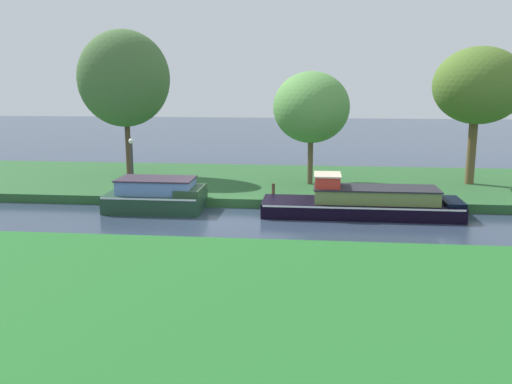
{
  "coord_description": "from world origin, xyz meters",
  "views": [
    {
      "loc": [
        3.43,
        -21.42,
        5.56
      ],
      "look_at": [
        1.04,
        1.2,
        0.9
      ],
      "focal_mm": 38.77,
      "sensor_mm": 36.0,
      "label": 1
    }
  ],
  "objects_px": {
    "willow_tree_left": "(123,79)",
    "mooring_post_near": "(336,189)",
    "forest_narrowboat": "(157,196)",
    "lamp_post": "(132,158)",
    "black_barge": "(364,203)",
    "mooring_post_far": "(273,190)",
    "willow_tree_centre": "(311,107)",
    "willow_tree_right": "(479,86)"
  },
  "relations": [
    {
      "from": "willow_tree_left",
      "to": "willow_tree_right",
      "type": "distance_m",
      "value": 17.96
    },
    {
      "from": "willow_tree_left",
      "to": "lamp_post",
      "type": "relative_size",
      "value": 3.12
    },
    {
      "from": "mooring_post_near",
      "to": "lamp_post",
      "type": "bearing_deg",
      "value": 176.58
    },
    {
      "from": "forest_narrowboat",
      "to": "lamp_post",
      "type": "distance_m",
      "value": 2.89
    },
    {
      "from": "willow_tree_left",
      "to": "lamp_post",
      "type": "xyz_separation_m",
      "value": [
        1.77,
        -4.42,
        -3.58
      ]
    },
    {
      "from": "black_barge",
      "to": "willow_tree_centre",
      "type": "relative_size",
      "value": 1.46
    },
    {
      "from": "lamp_post",
      "to": "mooring_post_near",
      "type": "height_order",
      "value": "lamp_post"
    },
    {
      "from": "forest_narrowboat",
      "to": "willow_tree_right",
      "type": "xyz_separation_m",
      "value": [
        14.45,
        5.26,
        4.59
      ]
    },
    {
      "from": "mooring_post_far",
      "to": "lamp_post",
      "type": "bearing_deg",
      "value": 175.16
    },
    {
      "from": "mooring_post_far",
      "to": "willow_tree_centre",
      "type": "bearing_deg",
      "value": 64.35
    },
    {
      "from": "mooring_post_far",
      "to": "mooring_post_near",
      "type": "bearing_deg",
      "value": 0.0
    },
    {
      "from": "black_barge",
      "to": "willow_tree_left",
      "type": "height_order",
      "value": "willow_tree_left"
    },
    {
      "from": "mooring_post_far",
      "to": "black_barge",
      "type": "bearing_deg",
      "value": -19.06
    },
    {
      "from": "mooring_post_far",
      "to": "forest_narrowboat",
      "type": "bearing_deg",
      "value": -164.72
    },
    {
      "from": "forest_narrowboat",
      "to": "lamp_post",
      "type": "xyz_separation_m",
      "value": [
        -1.7,
        1.9,
        1.36
      ]
    },
    {
      "from": "black_barge",
      "to": "willow_tree_centre",
      "type": "height_order",
      "value": "willow_tree_centre"
    },
    {
      "from": "black_barge",
      "to": "lamp_post",
      "type": "xyz_separation_m",
      "value": [
        -10.46,
        1.9,
        1.45
      ]
    },
    {
      "from": "willow_tree_right",
      "to": "mooring_post_far",
      "type": "xyz_separation_m",
      "value": [
        -9.56,
        -3.93,
        -4.51
      ]
    },
    {
      "from": "mooring_post_near",
      "to": "mooring_post_far",
      "type": "bearing_deg",
      "value": 180.0
    },
    {
      "from": "willow_tree_left",
      "to": "willow_tree_centre",
      "type": "distance_m",
      "value": 10.19
    },
    {
      "from": "willow_tree_centre",
      "to": "black_barge",
      "type": "bearing_deg",
      "value": -63.8
    },
    {
      "from": "black_barge",
      "to": "lamp_post",
      "type": "distance_m",
      "value": 10.73
    },
    {
      "from": "willow_tree_centre",
      "to": "lamp_post",
      "type": "bearing_deg",
      "value": -161.46
    },
    {
      "from": "willow_tree_centre",
      "to": "mooring_post_far",
      "type": "bearing_deg",
      "value": -115.65
    },
    {
      "from": "lamp_post",
      "to": "mooring_post_far",
      "type": "height_order",
      "value": "lamp_post"
    },
    {
      "from": "willow_tree_centre",
      "to": "lamp_post",
      "type": "height_order",
      "value": "willow_tree_centre"
    },
    {
      "from": "willow_tree_left",
      "to": "mooring_post_near",
      "type": "height_order",
      "value": "willow_tree_left"
    },
    {
      "from": "willow_tree_centre",
      "to": "mooring_post_far",
      "type": "height_order",
      "value": "willow_tree_centre"
    },
    {
      "from": "black_barge",
      "to": "willow_tree_right",
      "type": "relative_size",
      "value": 1.21
    },
    {
      "from": "willow_tree_centre",
      "to": "mooring_post_near",
      "type": "bearing_deg",
      "value": -70.55
    },
    {
      "from": "forest_narrowboat",
      "to": "willow_tree_centre",
      "type": "relative_size",
      "value": 0.74
    },
    {
      "from": "willow_tree_centre",
      "to": "mooring_post_near",
      "type": "relative_size",
      "value": 6.26
    },
    {
      "from": "lamp_post",
      "to": "willow_tree_left",
      "type": "bearing_deg",
      "value": 111.87
    },
    {
      "from": "willow_tree_left",
      "to": "willow_tree_right",
      "type": "height_order",
      "value": "willow_tree_left"
    },
    {
      "from": "willow_tree_centre",
      "to": "forest_narrowboat",
      "type": "bearing_deg",
      "value": -144.4
    },
    {
      "from": "willow_tree_left",
      "to": "mooring_post_near",
      "type": "xyz_separation_m",
      "value": [
        11.12,
        -4.98,
        -4.74
      ]
    },
    {
      "from": "mooring_post_near",
      "to": "mooring_post_far",
      "type": "height_order",
      "value": "mooring_post_near"
    },
    {
      "from": "mooring_post_near",
      "to": "black_barge",
      "type": "bearing_deg",
      "value": -50.11
    },
    {
      "from": "willow_tree_right",
      "to": "mooring_post_near",
      "type": "relative_size",
      "value": 7.57
    },
    {
      "from": "willow_tree_centre",
      "to": "lamp_post",
      "type": "relative_size",
      "value": 2.23
    },
    {
      "from": "willow_tree_centre",
      "to": "willow_tree_right",
      "type": "xyz_separation_m",
      "value": [
        7.97,
        0.62,
        1.02
      ]
    },
    {
      "from": "black_barge",
      "to": "mooring_post_near",
      "type": "height_order",
      "value": "black_barge"
    }
  ]
}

